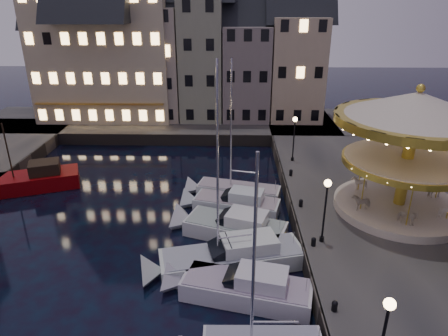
{
  "coord_description": "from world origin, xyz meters",
  "views": [
    {
      "loc": [
        1.68,
        -20.11,
        15.01
      ],
      "look_at": [
        1.0,
        8.0,
        3.2
      ],
      "focal_mm": 32.0,
      "sensor_mm": 36.0,
      "label": 1
    }
  ],
  "objects_px": {
    "streetlamp_b": "(326,202)",
    "motorboat_e": "(231,204)",
    "bollard_a": "(335,305)",
    "bollard_b": "(314,241)",
    "motorboat_f": "(232,191)",
    "carousel": "(413,131)",
    "motorboat_c": "(226,258)",
    "streetlamp_a": "(384,331)",
    "streetlamp_c": "(294,133)",
    "motorboat_d": "(230,227)",
    "bollard_c": "(301,203)",
    "red_fishing_boat": "(30,181)",
    "motorboat_b": "(239,288)",
    "bollard_d": "(291,172)"
  },
  "relations": [
    {
      "from": "carousel",
      "to": "motorboat_e",
      "type": "bearing_deg",
      "value": 171.32
    },
    {
      "from": "motorboat_e",
      "to": "bollard_a",
      "type": "bearing_deg",
      "value": -67.24
    },
    {
      "from": "carousel",
      "to": "bollard_c",
      "type": "bearing_deg",
      "value": 177.14
    },
    {
      "from": "bollard_b",
      "to": "bollard_d",
      "type": "relative_size",
      "value": 1.0
    },
    {
      "from": "motorboat_c",
      "to": "motorboat_d",
      "type": "bearing_deg",
      "value": 87.14
    },
    {
      "from": "bollard_c",
      "to": "carousel",
      "type": "height_order",
      "value": "carousel"
    },
    {
      "from": "bollard_b",
      "to": "motorboat_e",
      "type": "height_order",
      "value": "motorboat_e"
    },
    {
      "from": "bollard_b",
      "to": "bollard_c",
      "type": "distance_m",
      "value": 5.0
    },
    {
      "from": "motorboat_e",
      "to": "streetlamp_b",
      "type": "bearing_deg",
      "value": -46.72
    },
    {
      "from": "bollard_a",
      "to": "motorboat_b",
      "type": "height_order",
      "value": "motorboat_b"
    },
    {
      "from": "streetlamp_c",
      "to": "motorboat_d",
      "type": "relative_size",
      "value": 0.53
    },
    {
      "from": "motorboat_b",
      "to": "motorboat_c",
      "type": "relative_size",
      "value": 0.62
    },
    {
      "from": "carousel",
      "to": "motorboat_c",
      "type": "bearing_deg",
      "value": -156.64
    },
    {
      "from": "motorboat_b",
      "to": "motorboat_e",
      "type": "xyz_separation_m",
      "value": [
        -0.48,
        9.64,
        -0.0
      ]
    },
    {
      "from": "streetlamp_a",
      "to": "motorboat_e",
      "type": "height_order",
      "value": "streetlamp_a"
    },
    {
      "from": "bollard_a",
      "to": "motorboat_d",
      "type": "bearing_deg",
      "value": 120.55
    },
    {
      "from": "streetlamp_a",
      "to": "streetlamp_c",
      "type": "bearing_deg",
      "value": 90.0
    },
    {
      "from": "motorboat_d",
      "to": "motorboat_e",
      "type": "distance_m",
      "value": 3.32
    },
    {
      "from": "bollard_a",
      "to": "red_fishing_boat",
      "type": "xyz_separation_m",
      "value": [
        -22.34,
        15.63,
        -0.89
      ]
    },
    {
      "from": "bollard_a",
      "to": "streetlamp_b",
      "type": "bearing_deg",
      "value": 84.29
    },
    {
      "from": "bollard_b",
      "to": "motorboat_f",
      "type": "distance_m",
      "value": 10.27
    },
    {
      "from": "bollard_c",
      "to": "red_fishing_boat",
      "type": "relative_size",
      "value": 0.07
    },
    {
      "from": "streetlamp_a",
      "to": "streetlamp_c",
      "type": "relative_size",
      "value": 1.0
    },
    {
      "from": "bollard_b",
      "to": "motorboat_c",
      "type": "height_order",
      "value": "motorboat_c"
    },
    {
      "from": "bollard_a",
      "to": "red_fishing_boat",
      "type": "distance_m",
      "value": 27.28
    },
    {
      "from": "motorboat_d",
      "to": "carousel",
      "type": "height_order",
      "value": "carousel"
    },
    {
      "from": "bollard_c",
      "to": "carousel",
      "type": "xyz_separation_m",
      "value": [
        6.83,
        -0.34,
        5.58
      ]
    },
    {
      "from": "streetlamp_c",
      "to": "bollard_d",
      "type": "relative_size",
      "value": 7.32
    },
    {
      "from": "streetlamp_c",
      "to": "motorboat_e",
      "type": "height_order",
      "value": "streetlamp_c"
    },
    {
      "from": "streetlamp_a",
      "to": "bollard_b",
      "type": "bearing_deg",
      "value": 93.61
    },
    {
      "from": "streetlamp_a",
      "to": "bollard_a",
      "type": "height_order",
      "value": "streetlamp_a"
    },
    {
      "from": "motorboat_d",
      "to": "red_fishing_boat",
      "type": "bearing_deg",
      "value": 157.95
    },
    {
      "from": "bollard_b",
      "to": "bollard_c",
      "type": "bearing_deg",
      "value": 90.0
    },
    {
      "from": "red_fishing_boat",
      "to": "motorboat_e",
      "type": "bearing_deg",
      "value": -11.93
    },
    {
      "from": "bollard_c",
      "to": "red_fishing_boat",
      "type": "distance_m",
      "value": 22.94
    },
    {
      "from": "streetlamp_b",
      "to": "motorboat_e",
      "type": "bearing_deg",
      "value": 133.28
    },
    {
      "from": "streetlamp_b",
      "to": "motorboat_c",
      "type": "distance_m",
      "value": 6.85
    },
    {
      "from": "streetlamp_b",
      "to": "streetlamp_c",
      "type": "distance_m",
      "value": 13.5
    },
    {
      "from": "streetlamp_b",
      "to": "bollard_a",
      "type": "xyz_separation_m",
      "value": [
        -0.6,
        -6.0,
        -2.41
      ]
    },
    {
      "from": "bollard_c",
      "to": "bollard_a",
      "type": "bearing_deg",
      "value": -90.0
    },
    {
      "from": "bollard_b",
      "to": "motorboat_e",
      "type": "distance_m",
      "value": 8.24
    },
    {
      "from": "bollard_c",
      "to": "carousel",
      "type": "distance_m",
      "value": 8.83
    },
    {
      "from": "bollard_c",
      "to": "carousel",
      "type": "bearing_deg",
      "value": -2.86
    },
    {
      "from": "motorboat_c",
      "to": "streetlamp_b",
      "type": "bearing_deg",
      "value": 10.38
    },
    {
      "from": "bollard_c",
      "to": "motorboat_d",
      "type": "distance_m",
      "value": 5.51
    },
    {
      "from": "motorboat_b",
      "to": "motorboat_d",
      "type": "xyz_separation_m",
      "value": [
        -0.57,
        6.32,
        -0.0
      ]
    },
    {
      "from": "motorboat_e",
      "to": "red_fishing_boat",
      "type": "bearing_deg",
      "value": 168.07
    },
    {
      "from": "streetlamp_c",
      "to": "motorboat_c",
      "type": "xyz_separation_m",
      "value": [
        -5.89,
        -14.58,
        -3.34
      ]
    },
    {
      "from": "bollard_d",
      "to": "streetlamp_b",
      "type": "bearing_deg",
      "value": -86.57
    },
    {
      "from": "streetlamp_a",
      "to": "bollard_a",
      "type": "xyz_separation_m",
      "value": [
        -0.6,
        4.0,
        -2.41
      ]
    }
  ]
}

